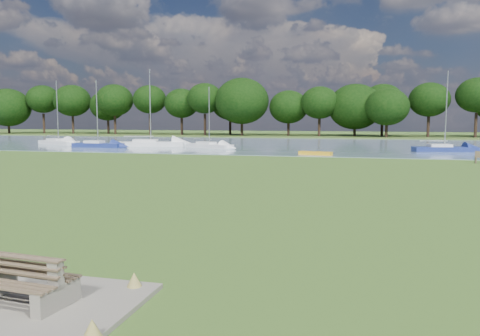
% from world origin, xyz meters
% --- Properties ---
extents(ground, '(220.00, 220.00, 0.00)m').
position_xyz_m(ground, '(0.00, 0.00, 0.00)').
color(ground, '#4F6225').
extents(river, '(220.00, 40.00, 0.10)m').
position_xyz_m(river, '(0.00, 42.00, 0.00)').
color(river, gray).
rests_on(river, ground).
extents(far_bank, '(220.00, 20.00, 0.40)m').
position_xyz_m(far_bank, '(0.00, 72.00, 0.00)').
color(far_bank, '#4C6626').
rests_on(far_bank, ground).
extents(concrete_pad, '(4.20, 3.20, 0.10)m').
position_xyz_m(concrete_pad, '(0.00, -14.00, 0.05)').
color(concrete_pad, gray).
rests_on(concrete_pad, ground).
extents(bench_pair, '(1.91, 1.22, 0.98)m').
position_xyz_m(bench_pair, '(0.00, -14.00, 0.50)').
color(bench_pair, gray).
rests_on(bench_pair, concrete_pad).
extents(kayak, '(3.31, 1.63, 0.32)m').
position_xyz_m(kayak, '(1.90, 24.00, 0.21)').
color(kayak, gold).
rests_on(kayak, river).
extents(tree_line, '(132.48, 9.54, 11.54)m').
position_xyz_m(tree_line, '(-4.55, 68.00, 6.84)').
color(tree_line, black).
rests_on(tree_line, far_bank).
extents(sailboat_1, '(6.63, 3.13, 8.40)m').
position_xyz_m(sailboat_1, '(14.57, 31.66, 0.53)').
color(sailboat_1, navy).
rests_on(sailboat_1, river).
extents(sailboat_2, '(6.30, 1.98, 8.04)m').
position_xyz_m(sailboat_2, '(-24.60, 29.01, 0.54)').
color(sailboat_2, navy).
rests_on(sailboat_2, river).
extents(sailboat_3, '(7.28, 4.72, 8.49)m').
position_xyz_m(sailboat_3, '(-33.32, 33.63, 0.52)').
color(sailboat_3, silver).
rests_on(sailboat_3, river).
extents(sailboat_5, '(6.29, 4.12, 7.14)m').
position_xyz_m(sailboat_5, '(-11.23, 31.25, 0.48)').
color(sailboat_5, silver).
rests_on(sailboat_5, river).
extents(sailboat_6, '(8.70, 4.48, 9.56)m').
position_xyz_m(sailboat_6, '(-19.55, 32.90, 0.57)').
color(sailboat_6, silver).
rests_on(sailboat_6, river).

